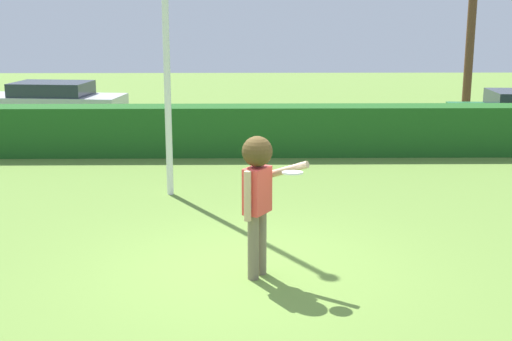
# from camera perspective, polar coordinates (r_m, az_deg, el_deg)

# --- Properties ---
(ground_plane) EXTENTS (60.00, 60.00, 0.00)m
(ground_plane) POSITION_cam_1_polar(r_m,az_deg,el_deg) (8.97, -0.62, -8.36)
(ground_plane) COLOR olive
(person) EXTENTS (0.84, 0.50, 1.81)m
(person) POSITION_cam_1_polar(r_m,az_deg,el_deg) (8.43, 0.15, -1.28)
(person) COLOR #766855
(person) RESTS_ON ground
(frisbee) EXTENTS (0.26, 0.26, 0.04)m
(frisbee) POSITION_cam_1_polar(r_m,az_deg,el_deg) (8.19, 3.07, -0.18)
(frisbee) COLOR white
(hedge_row) EXTENTS (23.23, 0.90, 1.15)m
(hedge_row) POSITION_cam_1_polar(r_m,az_deg,el_deg) (16.07, -0.73, 3.37)
(hedge_row) COLOR #1D551C
(hedge_row) RESTS_ON ground
(parked_car_silver) EXTENTS (4.37, 2.20, 1.25)m
(parked_car_silver) POSITION_cam_1_polar(r_m,az_deg,el_deg) (21.56, -16.60, 5.60)
(parked_car_silver) COLOR #B7B7BC
(parked_car_silver) RESTS_ON ground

